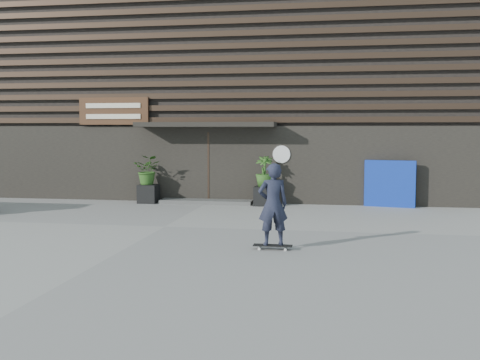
% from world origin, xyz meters
% --- Properties ---
extents(ground, '(80.00, 80.00, 0.00)m').
position_xyz_m(ground, '(0.00, 0.00, 0.00)').
color(ground, gray).
rests_on(ground, ground).
extents(entrance_step, '(3.00, 0.80, 0.12)m').
position_xyz_m(entrance_step, '(0.00, 4.60, 0.06)').
color(entrance_step, '#484846').
rests_on(entrance_step, ground).
extents(planter_pot_left, '(0.60, 0.60, 0.60)m').
position_xyz_m(planter_pot_left, '(-1.90, 4.40, 0.30)').
color(planter_pot_left, black).
rests_on(planter_pot_left, ground).
extents(bamboo_left, '(0.86, 0.75, 0.96)m').
position_xyz_m(bamboo_left, '(-1.90, 4.40, 1.08)').
color(bamboo_left, '#2D591E').
rests_on(bamboo_left, planter_pot_left).
extents(planter_pot_right, '(0.60, 0.60, 0.60)m').
position_xyz_m(planter_pot_right, '(1.90, 4.40, 0.30)').
color(planter_pot_right, black).
rests_on(planter_pot_right, ground).
extents(bamboo_right, '(0.54, 0.54, 0.96)m').
position_xyz_m(bamboo_right, '(1.90, 4.40, 1.08)').
color(bamboo_right, '#2D591E').
rests_on(bamboo_right, planter_pot_right).
extents(blue_tarp, '(1.54, 0.41, 1.44)m').
position_xyz_m(blue_tarp, '(5.78, 4.70, 0.72)').
color(blue_tarp, '#0B2798').
rests_on(blue_tarp, ground).
extents(building, '(18.00, 11.00, 8.00)m').
position_xyz_m(building, '(-0.00, 9.96, 3.99)').
color(building, black).
rests_on(building, ground).
extents(skateboarder, '(0.78, 0.55, 1.73)m').
position_xyz_m(skateboarder, '(2.95, -2.30, 0.91)').
color(skateboarder, black).
rests_on(skateboarder, ground).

